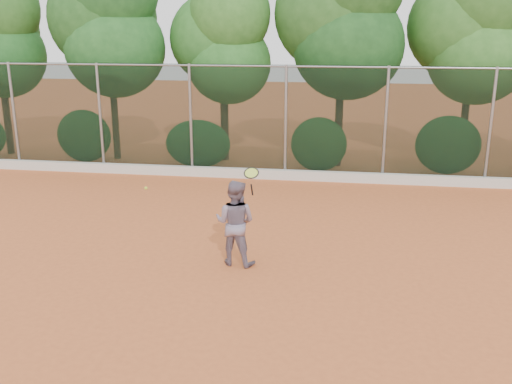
# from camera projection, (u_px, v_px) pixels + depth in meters

# --- Properties ---
(ground) EXTENTS (80.00, 80.00, 0.00)m
(ground) POSITION_uv_depth(u_px,v_px,m) (248.00, 266.00, 11.33)
(ground) COLOR #C9612F
(ground) RESTS_ON ground
(concrete_curb) EXTENTS (24.00, 0.20, 0.30)m
(concrete_curb) POSITION_uv_depth(u_px,v_px,m) (284.00, 175.00, 17.76)
(concrete_curb) COLOR beige
(concrete_curb) RESTS_ON ground
(tennis_player) EXTENTS (0.94, 0.80, 1.72)m
(tennis_player) POSITION_uv_depth(u_px,v_px,m) (235.00, 223.00, 11.23)
(tennis_player) COLOR slate
(tennis_player) RESTS_ON ground
(chainlink_fence) EXTENTS (24.09, 0.09, 3.50)m
(chainlink_fence) POSITION_uv_depth(u_px,v_px,m) (286.00, 119.00, 17.46)
(chainlink_fence) COLOR black
(chainlink_fence) RESTS_ON ground
(foliage_backdrop) EXTENTS (23.70, 3.63, 7.55)m
(foliage_backdrop) POSITION_uv_depth(u_px,v_px,m) (276.00, 33.00, 18.71)
(foliage_backdrop) COLOR #46291B
(foliage_backdrop) RESTS_ON ground
(tennis_racket) EXTENTS (0.30, 0.29, 0.57)m
(tennis_racket) POSITION_uv_depth(u_px,v_px,m) (251.00, 175.00, 10.88)
(tennis_racket) COLOR black
(tennis_racket) RESTS_ON ground
(tennis_ball_in_flight) EXTENTS (0.06, 0.06, 0.06)m
(tennis_ball_in_flight) POSITION_uv_depth(u_px,v_px,m) (146.00, 188.00, 11.02)
(tennis_ball_in_flight) COLOR #BCE033
(tennis_ball_in_flight) RESTS_ON ground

